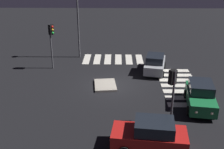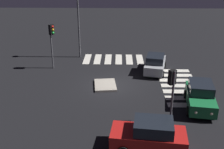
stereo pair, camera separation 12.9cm
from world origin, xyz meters
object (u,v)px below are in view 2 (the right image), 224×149
at_px(traffic_island, 105,85).
at_px(traffic_light_north, 52,36).
at_px(car_red, 149,135).
at_px(street_lamp, 78,5).
at_px(traffic_light_south, 172,84).
at_px(car_silver, 155,64).
at_px(car_green, 200,96).

xyz_separation_m(traffic_island, traffic_light_north, (4.05, 5.29, 3.28)).
distance_m(car_red, street_lamp, 17.79).
bearing_deg(traffic_light_north, street_lamp, 91.69).
distance_m(traffic_island, traffic_light_south, 7.84).
bearing_deg(traffic_island, traffic_light_south, -142.07).
height_order(traffic_island, car_silver, car_silver).
xyz_separation_m(car_red, street_lamp, (16.03, 6.07, 4.76)).
relative_size(traffic_island, traffic_light_south, 0.68).
relative_size(car_silver, traffic_light_south, 1.12).
xyz_separation_m(traffic_island, car_green, (-3.47, -7.13, 0.83)).
distance_m(traffic_island, car_green, 7.97).
bearing_deg(traffic_light_north, traffic_light_south, -11.94).
bearing_deg(traffic_light_north, car_green, 1.97).
height_order(car_green, traffic_light_north, traffic_light_north).
height_order(traffic_island, car_red, car_red).
height_order(car_silver, street_lamp, street_lamp).
distance_m(car_green, traffic_light_north, 14.73).
bearing_deg(car_silver, car_red, -176.18).
bearing_deg(car_green, car_red, -31.68).
distance_m(car_silver, car_red, 11.91).
bearing_deg(traffic_light_south, traffic_light_north, 11.71).
distance_m(car_green, street_lamp, 15.81).
distance_m(traffic_island, traffic_light_north, 7.43).
relative_size(traffic_island, car_red, 0.58).
bearing_deg(street_lamp, car_silver, -118.58).
xyz_separation_m(car_red, traffic_light_north, (12.53, 8.21, 2.45)).
height_order(traffic_island, traffic_light_north, traffic_light_north).
bearing_deg(car_red, traffic_island, -64.41).
bearing_deg(car_silver, car_green, -147.66).
bearing_deg(street_lamp, traffic_island, -157.32).
xyz_separation_m(car_silver, traffic_light_south, (-9.07, 0.15, 2.05)).
relative_size(traffic_island, street_lamp, 0.31).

